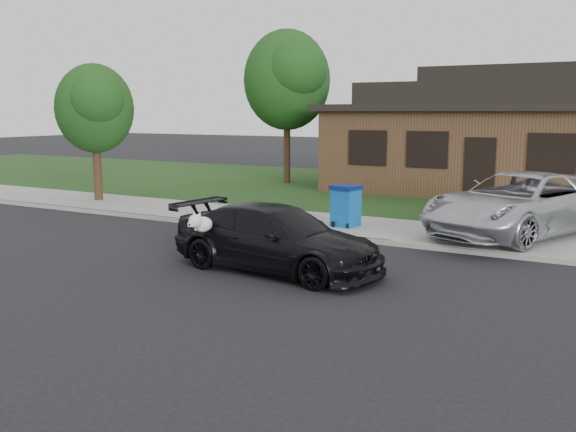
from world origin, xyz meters
The scene contains 11 objects.
ground centered at (0.00, 0.00, 0.00)m, with size 120.00×120.00×0.00m, color black.
sidewalk centered at (0.00, 5.00, 0.06)m, with size 60.00×3.00×0.12m, color gray.
curb centered at (0.00, 3.50, 0.06)m, with size 60.00×0.12×0.12m, color gray.
lawn centered at (0.00, 13.00, 0.07)m, with size 60.00×13.00×0.13m, color #193814.
driveway centered at (6.00, 10.00, 0.07)m, with size 4.50×13.00×0.14m, color gray.
sedan centered at (2.64, 0.10, 0.65)m, with size 4.63×2.37×1.30m.
minivan centered at (6.25, 5.58, 0.90)m, with size 2.53×5.50×1.53m, color silver.
recycling_bin centered at (2.02, 4.72, 0.67)m, with size 0.76×0.76×1.09m.
house centered at (4.00, 15.00, 2.13)m, with size 12.60×8.60×4.65m.
tree_0 centered at (-4.34, 12.88, 4.48)m, with size 3.78×3.60×6.34m.
tree_2 centered at (-7.38, 5.11, 3.27)m, with size 2.73×2.60×4.59m.
Camera 1 is at (8.97, -10.56, 3.13)m, focal length 40.00 mm.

